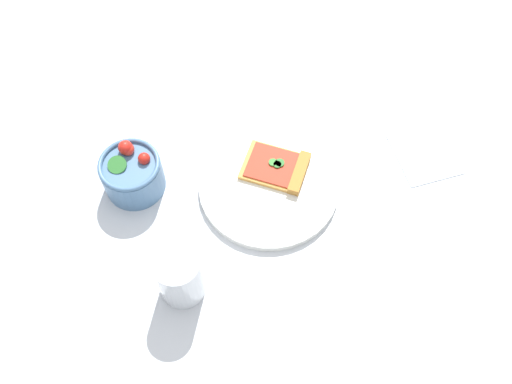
{
  "coord_description": "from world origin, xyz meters",
  "views": [
    {
      "loc": [
        0.32,
        0.33,
        0.87
      ],
      "look_at": [
        0.02,
        -0.04,
        0.03
      ],
      "focal_mm": 39.52,
      "sensor_mm": 36.0,
      "label": 1
    }
  ],
  "objects_px": {
    "plate": "(269,186)",
    "pizza_slice_main": "(280,168)",
    "salad_bowl": "(132,173)",
    "soda_glass": "(180,277)",
    "paper_napkin": "(423,150)"
  },
  "relations": [
    {
      "from": "plate",
      "to": "pizza_slice_main",
      "type": "relative_size",
      "value": 1.78
    },
    {
      "from": "plate",
      "to": "pizza_slice_main",
      "type": "distance_m",
      "value": 0.04
    },
    {
      "from": "plate",
      "to": "pizza_slice_main",
      "type": "xyz_separation_m",
      "value": [
        -0.03,
        -0.01,
        0.01
      ]
    },
    {
      "from": "plate",
      "to": "salad_bowl",
      "type": "relative_size",
      "value": 2.34
    },
    {
      "from": "soda_glass",
      "to": "paper_napkin",
      "type": "height_order",
      "value": "soda_glass"
    },
    {
      "from": "plate",
      "to": "salad_bowl",
      "type": "height_order",
      "value": "salad_bowl"
    },
    {
      "from": "plate",
      "to": "soda_glass",
      "type": "distance_m",
      "value": 0.24
    },
    {
      "from": "salad_bowl",
      "to": "paper_napkin",
      "type": "height_order",
      "value": "salad_bowl"
    },
    {
      "from": "pizza_slice_main",
      "to": "soda_glass",
      "type": "distance_m",
      "value": 0.27
    },
    {
      "from": "plate",
      "to": "soda_glass",
      "type": "xyz_separation_m",
      "value": [
        0.23,
        0.06,
        0.04
      ]
    },
    {
      "from": "soda_glass",
      "to": "paper_napkin",
      "type": "bearing_deg",
      "value": 172.68
    },
    {
      "from": "salad_bowl",
      "to": "pizza_slice_main",
      "type": "bearing_deg",
      "value": 145.66
    },
    {
      "from": "plate",
      "to": "pizza_slice_main",
      "type": "bearing_deg",
      "value": -164.04
    },
    {
      "from": "soda_glass",
      "to": "plate",
      "type": "bearing_deg",
      "value": -166.11
    },
    {
      "from": "salad_bowl",
      "to": "soda_glass",
      "type": "distance_m",
      "value": 0.22
    }
  ]
}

